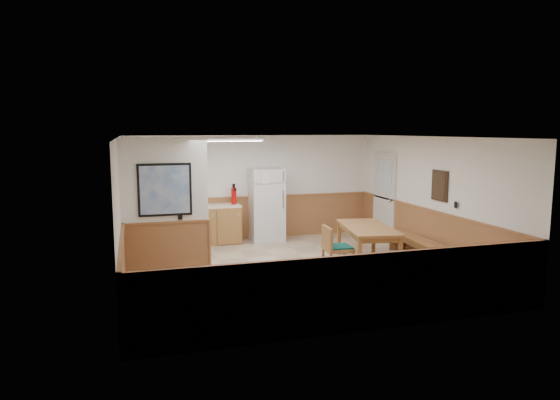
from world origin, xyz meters
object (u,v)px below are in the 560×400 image
object	(u,v)px
dining_table	(368,231)
soap_bottle	(163,202)
refrigerator	(267,205)
dining_chair	(333,245)
dining_bench	(416,242)
fire_extinguisher	(234,195)

from	to	relation	value
dining_table	soap_bottle	bearing A→B (deg)	154.69
refrigerator	dining_chair	bearing A→B (deg)	-78.76
dining_chair	soap_bottle	distance (m)	4.19
refrigerator	dining_table	world-z (taller)	refrigerator
soap_bottle	refrigerator	bearing A→B (deg)	-2.01
dining_bench	fire_extinguisher	size ratio (longest dim) A/B	3.70
dining_chair	soap_bottle	world-z (taller)	soap_bottle
dining_table	soap_bottle	size ratio (longest dim) A/B	8.78
refrigerator	soap_bottle	xyz separation A→B (m)	(-2.40, 0.08, 0.14)
dining_chair	dining_bench	bearing A→B (deg)	12.62
dining_table	dining_chair	distance (m)	0.91
dining_table	dining_chair	xyz separation A→B (m)	(-0.85, -0.29, -0.16)
dining_table	dining_bench	bearing A→B (deg)	13.02
dining_table	dining_bench	xyz separation A→B (m)	(1.12, 0.06, -0.31)
dining_chair	fire_extinguisher	world-z (taller)	fire_extinguisher
fire_extinguisher	soap_bottle	world-z (taller)	fire_extinguisher
soap_bottle	fire_extinguisher	bearing A→B (deg)	0.02
dining_table	fire_extinguisher	bearing A→B (deg)	138.69
fire_extinguisher	soap_bottle	xyz separation A→B (m)	(-1.63, -0.00, -0.10)
dining_bench	fire_extinguisher	distance (m)	4.25
soap_bottle	dining_chair	bearing A→B (deg)	-45.56
dining_chair	soap_bottle	size ratio (longest dim) A/B	3.97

